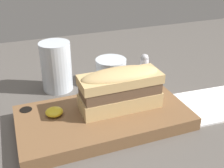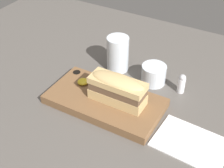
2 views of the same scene
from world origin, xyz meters
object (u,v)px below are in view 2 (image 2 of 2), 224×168
at_px(serving_board, 105,101).
at_px(water_glass, 118,56).
at_px(sandwich, 117,88).
at_px(napkin, 191,143).
at_px(wine_glass, 154,75).
at_px(salt_shaker, 182,83).

relative_size(serving_board, water_glass, 2.81).
distance_m(sandwich, napkin, 0.26).
distance_m(wine_glass, napkin, 0.28).
xyz_separation_m(serving_board, napkin, (0.28, -0.02, -0.01)).
bearing_deg(napkin, salt_shaker, 117.06).
bearing_deg(water_glass, salt_shaker, -3.31).
relative_size(napkin, salt_shaker, 2.97).
bearing_deg(napkin, water_glass, 148.19).
relative_size(sandwich, salt_shaker, 2.52).
bearing_deg(salt_shaker, serving_board, -136.26).
relative_size(sandwich, napkin, 0.85).
xyz_separation_m(water_glass, napkin, (0.34, -0.21, -0.05)).
distance_m(serving_board, water_glass, 0.20).
relative_size(sandwich, water_glass, 1.36).
bearing_deg(serving_board, sandwich, 8.10).
bearing_deg(salt_shaker, sandwich, -130.06).
bearing_deg(wine_glass, serving_board, -115.44).
bearing_deg(serving_board, wine_glass, 64.56).
xyz_separation_m(serving_board, salt_shaker, (0.18, 0.17, 0.02)).
xyz_separation_m(serving_board, sandwich, (0.04, 0.01, 0.06)).
relative_size(serving_board, napkin, 1.75).
distance_m(water_glass, napkin, 0.41).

